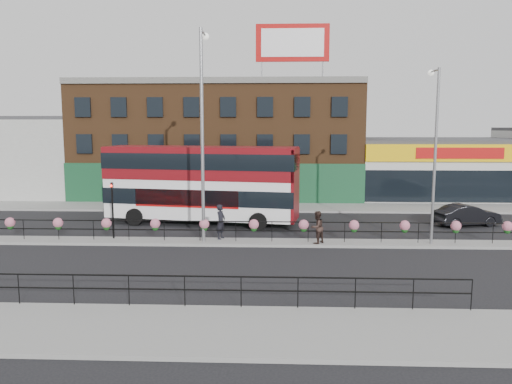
{
  "coord_description": "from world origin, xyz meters",
  "views": [
    {
      "loc": [
        1.21,
        -27.0,
        6.52
      ],
      "look_at": [
        0.0,
        3.0,
        2.5
      ],
      "focal_mm": 35.0,
      "sensor_mm": 36.0,
      "label": 1
    }
  ],
  "objects_px": {
    "double_decker_bus": "(202,177)",
    "car": "(467,215)",
    "lamp_column_east": "(434,141)",
    "pedestrian_a": "(221,222)",
    "pedestrian_b": "(317,227)",
    "lamp_column_west": "(203,117)"
  },
  "relations": [
    {
      "from": "pedestrian_a",
      "to": "lamp_column_east",
      "type": "xyz_separation_m",
      "value": [
        11.54,
        -0.48,
        4.58
      ]
    },
    {
      "from": "lamp_column_west",
      "to": "car",
      "type": "bearing_deg",
      "value": 17.92
    },
    {
      "from": "double_decker_bus",
      "to": "car",
      "type": "relative_size",
      "value": 2.87
    },
    {
      "from": "pedestrian_b",
      "to": "lamp_column_east",
      "type": "height_order",
      "value": "lamp_column_east"
    },
    {
      "from": "double_decker_bus",
      "to": "car",
      "type": "xyz_separation_m",
      "value": [
        17.35,
        0.0,
        -2.45
      ]
    },
    {
      "from": "pedestrian_a",
      "to": "pedestrian_b",
      "type": "xyz_separation_m",
      "value": [
        5.34,
        -0.93,
        -0.09
      ]
    },
    {
      "from": "car",
      "to": "lamp_column_east",
      "type": "height_order",
      "value": "lamp_column_east"
    },
    {
      "from": "pedestrian_b",
      "to": "lamp_column_east",
      "type": "xyz_separation_m",
      "value": [
        6.21,
        0.45,
        4.67
      ]
    },
    {
      "from": "pedestrian_b",
      "to": "double_decker_bus",
      "type": "bearing_deg",
      "value": -84.57
    },
    {
      "from": "pedestrian_a",
      "to": "pedestrian_b",
      "type": "bearing_deg",
      "value": -79.33
    },
    {
      "from": "car",
      "to": "lamp_column_west",
      "type": "xyz_separation_m",
      "value": [
        -16.46,
        -5.32,
        6.26
      ]
    },
    {
      "from": "lamp_column_east",
      "to": "pedestrian_a",
      "type": "bearing_deg",
      "value": 177.64
    },
    {
      "from": "double_decker_bus",
      "to": "lamp_column_west",
      "type": "xyz_separation_m",
      "value": [
        0.9,
        -5.32,
        3.81
      ]
    },
    {
      "from": "pedestrian_a",
      "to": "lamp_column_east",
      "type": "relative_size",
      "value": 0.21
    },
    {
      "from": "pedestrian_b",
      "to": "lamp_column_west",
      "type": "bearing_deg",
      "value": -50.32
    },
    {
      "from": "lamp_column_west",
      "to": "pedestrian_a",
      "type": "bearing_deg",
      "value": 20.78
    },
    {
      "from": "double_decker_bus",
      "to": "lamp_column_east",
      "type": "xyz_separation_m",
      "value": [
        13.33,
        -5.46,
        2.55
      ]
    },
    {
      "from": "car",
      "to": "double_decker_bus",
      "type": "bearing_deg",
      "value": 74.04
    },
    {
      "from": "pedestrian_b",
      "to": "lamp_column_west",
      "type": "relative_size",
      "value": 0.15
    },
    {
      "from": "car",
      "to": "pedestrian_a",
      "type": "bearing_deg",
      "value": 91.78
    },
    {
      "from": "pedestrian_b",
      "to": "lamp_column_east",
      "type": "distance_m",
      "value": 7.78
    },
    {
      "from": "pedestrian_b",
      "to": "lamp_column_west",
      "type": "distance_m",
      "value": 8.62
    }
  ]
}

